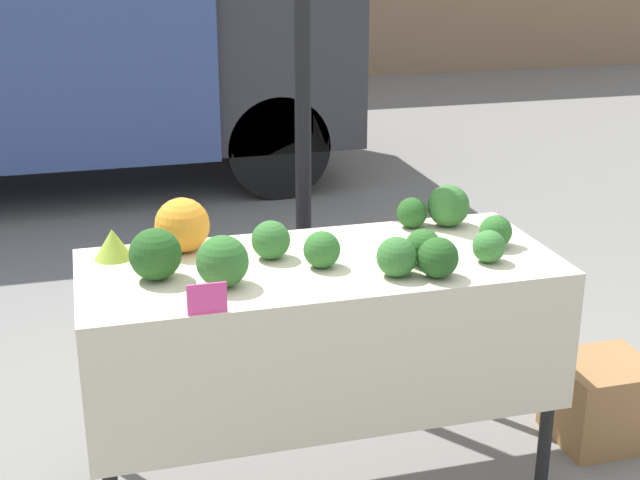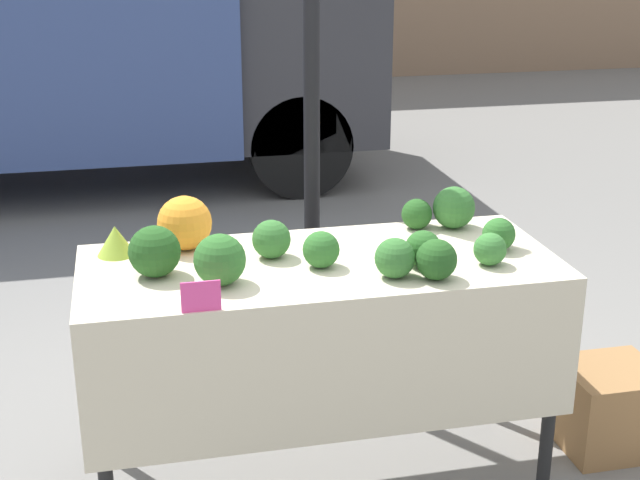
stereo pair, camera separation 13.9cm
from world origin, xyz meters
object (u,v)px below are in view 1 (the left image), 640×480
parked_truck (13,25)px  price_sign (207,299)px  orange_cauliflower (182,225)px  produce_crate (601,400)px

parked_truck → price_sign: size_ratio=39.43×
parked_truck → orange_cauliflower: parked_truck is taller
parked_truck → produce_crate: 5.37m
produce_crate → orange_cauliflower: bearing=170.7°
orange_cauliflower → price_sign: 0.58m
parked_truck → orange_cauliflower: size_ratio=24.28×
orange_cauliflower → price_sign: (0.00, -0.58, -0.05)m
parked_truck → produce_crate: (2.42, -4.66, -1.11)m
parked_truck → orange_cauliflower: bearing=-80.1°
price_sign → produce_crate: price_sign is taller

